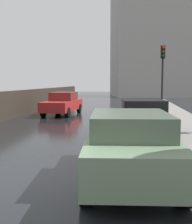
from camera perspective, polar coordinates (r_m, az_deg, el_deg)
car_green_near_kerb at (r=6.55m, az=6.27°, el=-6.09°), size 2.10×4.46×1.47m
car_black_mid_road at (r=11.80m, az=8.63°, el=-1.01°), size 2.06×4.48×1.44m
car_red_behind_camera at (r=19.69m, az=-6.25°, el=1.60°), size 1.94×4.50×1.44m
traffic_light at (r=18.92m, az=12.33°, el=8.25°), size 0.26×0.39×4.11m
distant_tower at (r=46.99m, az=13.31°, el=14.81°), size 17.27×12.57×19.40m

